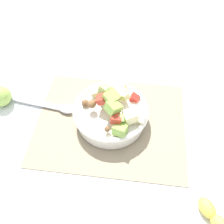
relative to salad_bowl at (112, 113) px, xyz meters
The scene contains 6 objects.
ground_plane 0.04m from the salad_bowl, 61.77° to the left, with size 2.40×2.40×0.00m, color silver.
placemat 0.04m from the salad_bowl, 61.77° to the left, with size 0.46×0.36×0.01m, color gray.
salad_bowl is the anchor object (origin of this frame).
serving_spoon 0.20m from the salad_bowl, ahead, with size 0.23×0.06×0.01m.
whole_apple 0.37m from the salad_bowl, ahead, with size 0.07×0.07×0.08m.
banana_whole 0.40m from the salad_bowl, 136.76° to the left, with size 0.13×0.13×0.04m.
Camera 1 is at (-0.06, 0.44, 0.64)m, focal length 39.45 mm.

